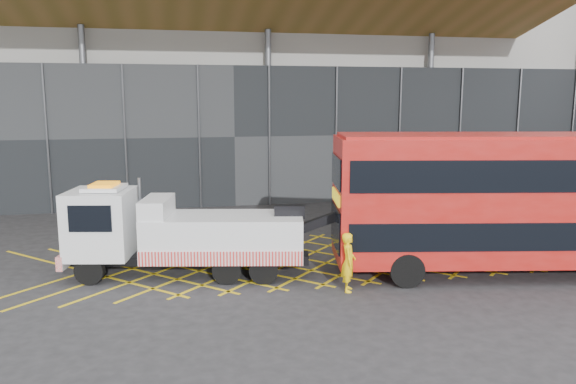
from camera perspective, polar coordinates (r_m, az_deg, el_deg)
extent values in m
plane|color=#28282B|center=(21.63, -7.00, -7.22)|extent=(120.00, 120.00, 0.00)
cube|color=yellow|center=(21.76, -19.80, -7.61)|extent=(7.16, 7.16, 0.01)
cube|color=yellow|center=(21.76, -19.80, -7.61)|extent=(7.16, 7.16, 0.01)
cube|color=yellow|center=(21.60, -15.56, -7.51)|extent=(7.16, 7.16, 0.01)
cube|color=yellow|center=(21.60, -15.56, -7.51)|extent=(7.16, 7.16, 0.01)
cube|color=yellow|center=(21.55, -11.28, -7.38)|extent=(7.16, 7.16, 0.01)
cube|color=yellow|center=(21.55, -11.28, -7.38)|extent=(7.16, 7.16, 0.01)
cube|color=yellow|center=(21.62, -7.00, -7.20)|extent=(7.16, 7.16, 0.01)
cube|color=yellow|center=(21.62, -7.00, -7.20)|extent=(7.16, 7.16, 0.01)
cube|color=yellow|center=(21.81, -2.79, -6.99)|extent=(7.16, 7.16, 0.01)
cube|color=yellow|center=(21.81, -2.79, -6.99)|extent=(7.16, 7.16, 0.01)
cube|color=yellow|center=(22.12, 1.34, -6.75)|extent=(7.16, 7.16, 0.01)
cube|color=yellow|center=(22.12, 1.34, -6.75)|extent=(7.16, 7.16, 0.01)
cube|color=yellow|center=(22.53, 5.32, -6.48)|extent=(7.16, 7.16, 0.01)
cube|color=yellow|center=(22.53, 5.32, -6.48)|extent=(7.16, 7.16, 0.01)
cube|color=yellow|center=(23.05, 9.14, -6.19)|extent=(7.16, 7.16, 0.01)
cube|color=yellow|center=(23.05, 9.14, -6.19)|extent=(7.16, 7.16, 0.01)
cube|color=yellow|center=(23.66, 12.77, -5.89)|extent=(7.16, 7.16, 0.01)
cube|color=yellow|center=(23.66, 12.77, -5.89)|extent=(7.16, 7.16, 0.01)
cube|color=yellow|center=(24.37, 16.20, -5.59)|extent=(7.16, 7.16, 0.01)
cube|color=yellow|center=(24.37, 16.20, -5.59)|extent=(7.16, 7.16, 0.01)
cube|color=yellow|center=(25.16, 19.43, -5.28)|extent=(7.16, 7.16, 0.01)
cube|color=yellow|center=(25.16, 19.43, -5.28)|extent=(7.16, 7.16, 0.01)
cube|color=yellow|center=(26.02, 22.45, -4.98)|extent=(7.16, 7.16, 0.01)
cube|color=yellow|center=(26.02, 22.45, -4.98)|extent=(7.16, 7.16, 0.01)
cube|color=yellow|center=(26.95, 25.26, -4.69)|extent=(7.16, 7.16, 0.01)
cube|color=yellow|center=(26.95, 25.26, -4.69)|extent=(7.16, 7.16, 0.01)
cube|color=gray|center=(39.91, -6.91, 13.52)|extent=(55.00, 14.00, 18.00)
cube|color=black|center=(32.63, -5.53, 5.64)|extent=(55.00, 0.80, 8.00)
cylinder|color=#595B60|center=(32.43, -19.80, 6.87)|extent=(0.36, 0.36, 10.00)
cylinder|color=#595B60|center=(32.67, -2.00, 7.44)|extent=(0.36, 0.36, 10.00)
cylinder|color=#595B60|center=(35.82, 14.08, 7.35)|extent=(0.36, 0.36, 10.00)
cube|color=black|center=(20.22, -10.02, -6.66)|extent=(8.43, 2.56, 0.31)
cube|color=white|center=(20.62, -18.43, -3.01)|extent=(2.53, 2.60, 2.31)
cube|color=black|center=(20.90, -21.32, -1.89)|extent=(0.43, 1.92, 0.98)
cube|color=red|center=(21.25, -21.13, -6.00)|extent=(0.68, 2.30, 0.49)
cube|color=orange|center=(20.32, -18.16, 0.72)|extent=(1.00, 1.20, 0.11)
cube|color=white|center=(19.84, -6.54, -4.37)|extent=(5.83, 3.27, 1.42)
cube|color=red|center=(18.89, -6.86, -6.77)|extent=(5.40, 1.15, 0.49)
cube|color=white|center=(19.99, -13.19, -1.46)|extent=(1.30, 2.26, 0.62)
cube|color=black|center=(19.55, 0.16, -1.98)|extent=(1.13, 0.65, 0.44)
cube|color=black|center=(19.67, 2.74, -3.24)|extent=(1.96, 0.69, 0.96)
cylinder|color=black|center=(20.17, -19.51, -7.51)|extent=(1.02, 0.50, 0.98)
cylinder|color=black|center=(21.87, -17.94, -6.10)|extent=(1.02, 0.50, 0.98)
cylinder|color=black|center=(19.11, -2.49, -7.90)|extent=(1.02, 0.50, 0.98)
cylinder|color=black|center=(20.89, -2.33, -6.36)|extent=(1.02, 0.50, 0.98)
cylinder|color=#595B60|center=(21.04, -14.78, -1.23)|extent=(0.12, 0.12, 1.95)
cube|color=#AD140F|center=(21.05, 21.75, -0.65)|extent=(12.54, 5.06, 4.31)
cube|color=black|center=(21.24, 21.58, -3.34)|extent=(12.07, 5.03, 0.94)
cube|color=black|center=(20.90, 21.92, 2.02)|extent=(12.07, 5.03, 1.06)
cube|color=black|center=(19.66, 4.87, -3.52)|extent=(0.52, 2.46, 1.45)
cube|color=black|center=(19.31, 4.95, 2.11)|extent=(0.52, 2.46, 1.06)
cube|color=yellow|center=(19.45, 4.89, -0.49)|extent=(0.43, 1.96, 0.39)
cube|color=#AD140F|center=(20.79, 22.13, 5.30)|extent=(12.26, 4.79, 0.13)
cylinder|color=black|center=(19.15, 11.99, -7.79)|extent=(1.20, 0.54, 1.16)
cylinder|color=black|center=(21.52, 10.43, -5.79)|extent=(1.20, 0.54, 1.16)
imported|color=yellow|center=(18.38, 6.16, -7.09)|extent=(0.65, 0.81, 1.94)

